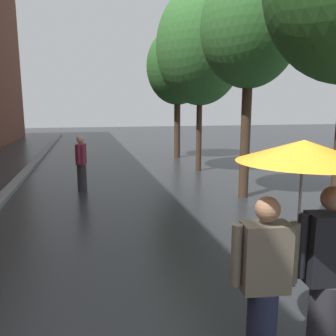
{
  "coord_description": "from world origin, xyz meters",
  "views": [
    {
      "loc": [
        -1.04,
        -2.29,
        2.34
      ],
      "look_at": [
        0.27,
        3.05,
        1.35
      ],
      "focal_mm": 35.82,
      "sensor_mm": 36.0,
      "label": 1
    }
  ],
  "objects_px": {
    "pedestrian_walking_midground": "(81,163)",
    "street_tree_1": "(250,29)",
    "street_tree_3": "(177,67)",
    "couple_under_umbrella": "(299,225)",
    "street_tree_2": "(200,47)"
  },
  "relations": [
    {
      "from": "street_tree_1",
      "to": "couple_under_umbrella",
      "type": "distance_m",
      "value": 6.69
    },
    {
      "from": "street_tree_1",
      "to": "street_tree_3",
      "type": "xyz_separation_m",
      "value": [
        0.21,
        7.42,
        -0.07
      ]
    },
    {
      "from": "street_tree_1",
      "to": "pedestrian_walking_midground",
      "type": "xyz_separation_m",
      "value": [
        -4.17,
        1.69,
        -3.45
      ]
    },
    {
      "from": "pedestrian_walking_midground",
      "to": "street_tree_1",
      "type": "bearing_deg",
      "value": -22.04
    },
    {
      "from": "couple_under_umbrella",
      "to": "pedestrian_walking_midground",
      "type": "height_order",
      "value": "couple_under_umbrella"
    },
    {
      "from": "street_tree_2",
      "to": "couple_under_umbrella",
      "type": "bearing_deg",
      "value": -104.04
    },
    {
      "from": "street_tree_3",
      "to": "pedestrian_walking_midground",
      "type": "xyz_separation_m",
      "value": [
        -4.37,
        -5.73,
        -3.38
      ]
    },
    {
      "from": "street_tree_3",
      "to": "pedestrian_walking_midground",
      "type": "relative_size",
      "value": 3.76
    },
    {
      "from": "street_tree_2",
      "to": "couple_under_umbrella",
      "type": "height_order",
      "value": "street_tree_2"
    },
    {
      "from": "street_tree_1",
      "to": "street_tree_3",
      "type": "bearing_deg",
      "value": 88.41
    },
    {
      "from": "street_tree_3",
      "to": "couple_under_umbrella",
      "type": "distance_m",
      "value": 13.54
    },
    {
      "from": "couple_under_umbrella",
      "to": "street_tree_2",
      "type": "bearing_deg",
      "value": 75.96
    },
    {
      "from": "street_tree_1",
      "to": "street_tree_3",
      "type": "distance_m",
      "value": 7.42
    },
    {
      "from": "street_tree_1",
      "to": "street_tree_2",
      "type": "relative_size",
      "value": 0.88
    },
    {
      "from": "couple_under_umbrella",
      "to": "pedestrian_walking_midground",
      "type": "bearing_deg",
      "value": 104.42
    }
  ]
}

